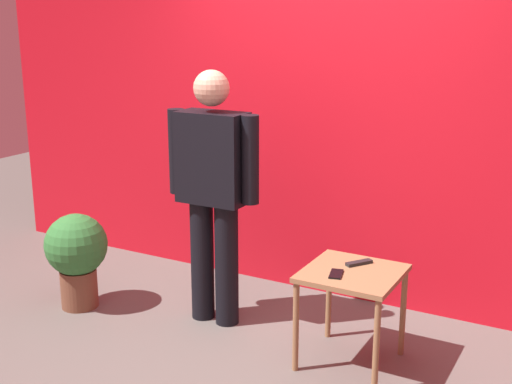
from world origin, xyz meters
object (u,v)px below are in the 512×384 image
(side_table, at_px, (352,285))
(tv_remote, at_px, (359,263))
(cell_phone, at_px, (336,274))
(potted_plant, at_px, (77,253))
(standing_person, at_px, (213,185))

(side_table, distance_m, tv_remote, 0.15)
(side_table, distance_m, cell_phone, 0.15)
(cell_phone, bearing_deg, potted_plant, 167.72)
(cell_phone, relative_size, potted_plant, 0.21)
(tv_remote, bearing_deg, potted_plant, -136.24)
(standing_person, height_order, side_table, standing_person)
(standing_person, bearing_deg, tv_remote, 0.80)
(standing_person, distance_m, side_table, 1.12)
(side_table, distance_m, potted_plant, 2.00)
(tv_remote, xyz_separation_m, potted_plant, (-1.98, -0.30, -0.19))
(cell_phone, distance_m, tv_remote, 0.23)
(side_table, xyz_separation_m, cell_phone, (-0.06, -0.10, 0.09))
(side_table, relative_size, cell_phone, 4.08)
(cell_phone, bearing_deg, tv_remote, 60.75)
(side_table, bearing_deg, potted_plant, -174.72)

